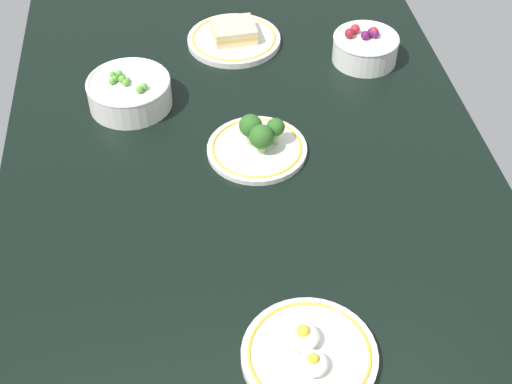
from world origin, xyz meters
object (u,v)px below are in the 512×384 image
object	(u,v)px
plate_eggs	(309,354)
bowl_peas	(129,92)
plate_sandwich	(234,37)
plate_broccoli	(258,143)
bowl_berries	(365,47)

from	to	relation	value
plate_eggs	bowl_peas	distance (cm)	65.13
plate_eggs	plate_sandwich	size ratio (longest dim) A/B	0.94
plate_broccoli	plate_sandwich	size ratio (longest dim) A/B	0.90
plate_eggs	bowl_berries	xyz separation A→B (cm)	(-69.56, 24.89, 1.98)
plate_sandwich	bowl_berries	bearing A→B (deg)	68.77
plate_broccoli	plate_sandwich	bearing A→B (deg)	-179.53
plate_eggs	plate_sandwich	bearing A→B (deg)	-179.03
plate_eggs	bowl_berries	world-z (taller)	bowl_berries
plate_broccoli	bowl_peas	xyz separation A→B (cm)	(-16.94, -22.55, 1.21)
plate_broccoli	plate_sandwich	world-z (taller)	plate_broccoli
bowl_berries	plate_broccoli	xyz separation A→B (cm)	(25.83, -25.95, -1.29)
bowl_berries	plate_sandwich	world-z (taller)	bowl_berries
plate_eggs	plate_sandwich	xyz separation A→B (cm)	(-79.76, -1.35, 0.19)
bowl_berries	plate_sandwich	distance (cm)	28.21
plate_broccoli	plate_sandwich	xyz separation A→B (cm)	(-36.02, -0.30, -0.51)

